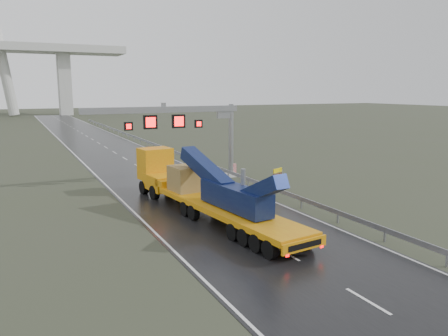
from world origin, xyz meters
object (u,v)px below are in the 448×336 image
heavy_haul_truck (195,186)px  exit_sign_pair (278,175)px  striped_barrier (233,170)px  sign_gantry (186,122)px

heavy_haul_truck → exit_sign_pair: heavy_haul_truck is taller
heavy_haul_truck → exit_sign_pair: (8.36, 2.10, -0.27)m
striped_barrier → heavy_haul_truck: bearing=-119.1°
exit_sign_pair → striped_barrier: exit_sign_pair is taller
sign_gantry → heavy_haul_truck: 11.27m
sign_gantry → striped_barrier: 7.24m
sign_gantry → striped_barrier: sign_gantry is taller
sign_gantry → exit_sign_pair: (5.15, -7.99, -4.12)m
exit_sign_pair → striped_barrier: (0.04, 8.43, -0.90)m
exit_sign_pair → sign_gantry: bearing=99.2°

